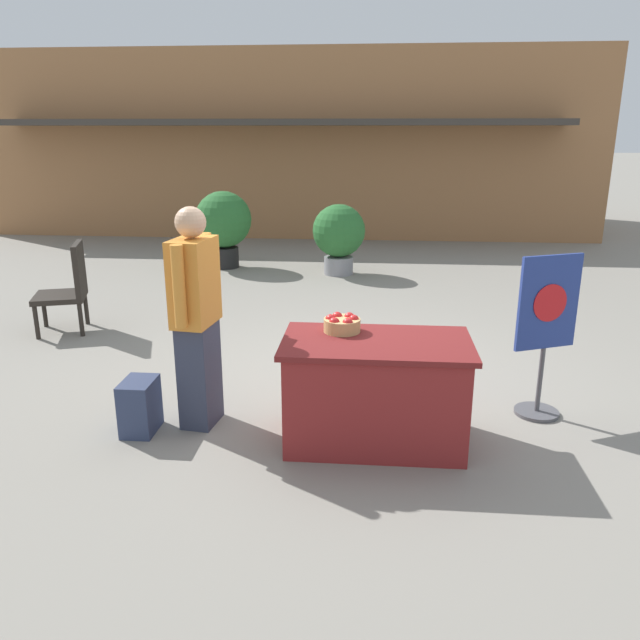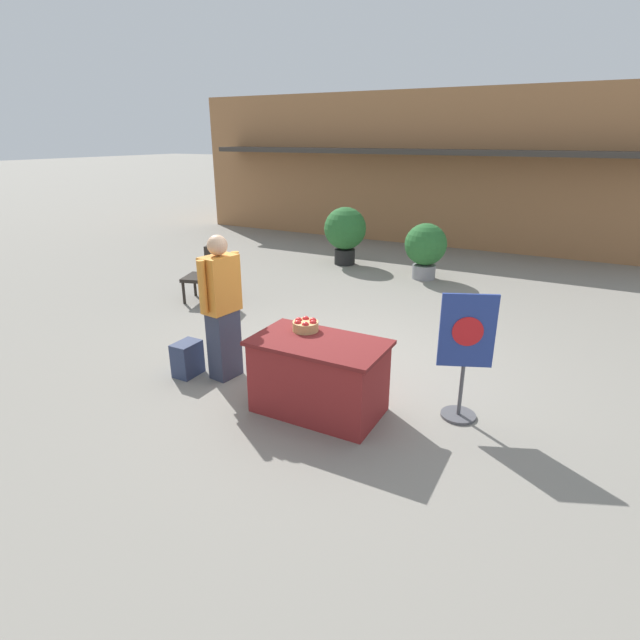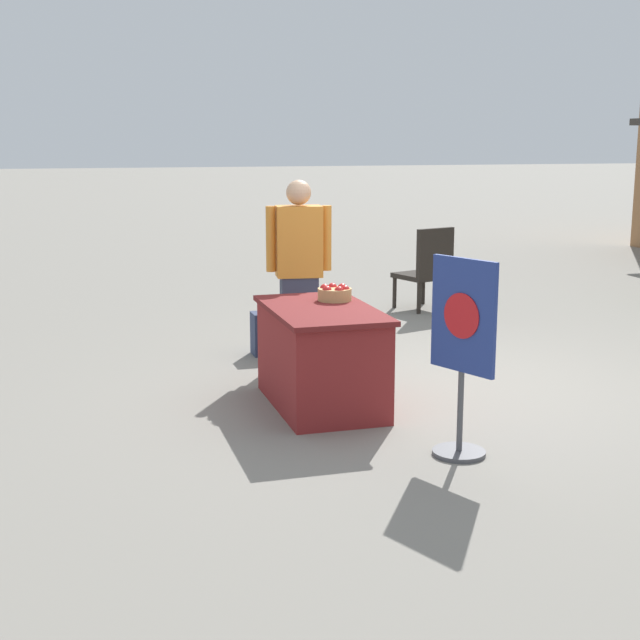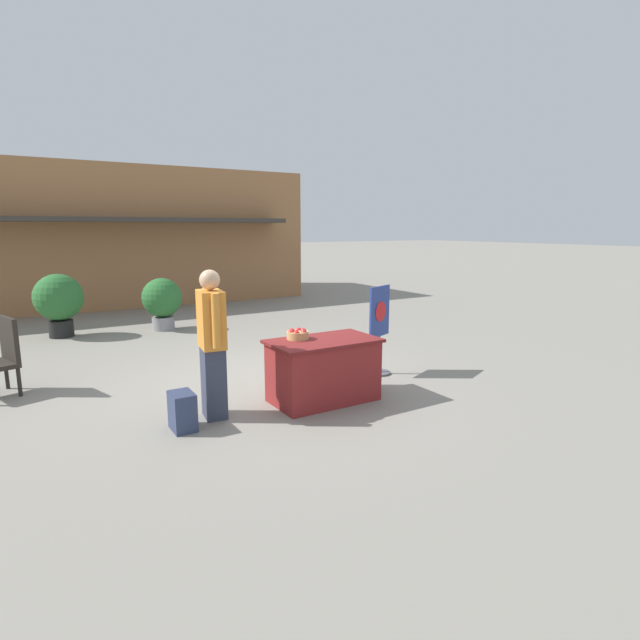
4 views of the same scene
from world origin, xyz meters
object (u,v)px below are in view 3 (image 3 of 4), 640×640
(apple_basket, at_px, (335,293))
(person_visitor, at_px, (299,271))
(poster_board, at_px, (462,351))
(backpack, at_px, (269,333))
(display_table, at_px, (321,357))
(patio_chair, at_px, (428,267))

(apple_basket, distance_m, person_visitor, 1.12)
(apple_basket, height_order, poster_board, poster_board)
(backpack, xyz_separation_m, poster_board, (3.15, 0.58, 0.51))
(display_table, xyz_separation_m, person_visitor, (-1.38, 0.19, 0.48))
(person_visitor, bearing_deg, backpack, -148.47)
(person_visitor, height_order, poster_board, person_visitor)
(person_visitor, relative_size, poster_board, 1.29)
(poster_board, bearing_deg, backpack, -102.20)
(display_table, bearing_deg, poster_board, 23.32)
(display_table, distance_m, patio_chair, 4.25)
(display_table, xyz_separation_m, backpack, (-1.81, -0.00, -0.19))
(display_table, bearing_deg, apple_basket, 144.11)
(apple_basket, distance_m, patio_chair, 3.93)
(poster_board, bearing_deg, display_table, -89.35)
(display_table, relative_size, apple_basket, 4.97)
(display_table, height_order, apple_basket, apple_basket)
(display_table, distance_m, person_visitor, 1.47)
(person_visitor, height_order, patio_chair, person_visitor)
(apple_basket, bearing_deg, patio_chair, 145.88)
(display_table, distance_m, apple_basket, 0.56)
(apple_basket, relative_size, person_visitor, 0.16)
(apple_basket, relative_size, backpack, 0.66)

